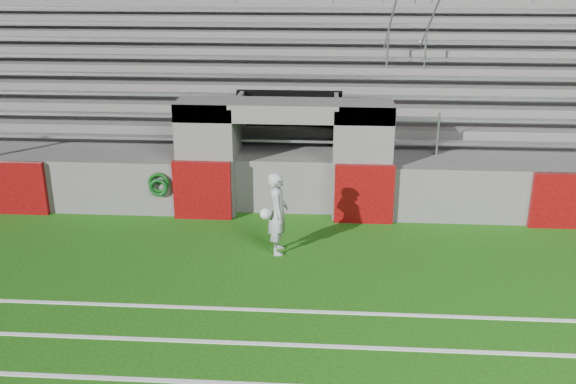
{
  "coord_description": "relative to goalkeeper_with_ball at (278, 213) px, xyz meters",
  "views": [
    {
      "loc": [
        1.03,
        -10.36,
        5.54
      ],
      "look_at": [
        0.2,
        1.8,
        1.1
      ],
      "focal_mm": 40.0,
      "sensor_mm": 36.0,
      "label": 1
    }
  ],
  "objects": [
    {
      "name": "goalkeeper_with_ball",
      "position": [
        0.0,
        0.0,
        0.0
      ],
      "size": [
        0.57,
        0.64,
        1.68
      ],
      "color": "#9FA4A8",
      "rests_on": "ground"
    },
    {
      "name": "stadium_structure",
      "position": [
        -0.03,
        6.68,
        0.65
      ],
      "size": [
        26.0,
        8.48,
        5.42
      ],
      "color": "#555351",
      "rests_on": "ground"
    },
    {
      "name": "ground",
      "position": [
        -0.03,
        -1.29,
        -0.84
      ],
      "size": [
        90.0,
        90.0,
        0.0
      ],
      "primitive_type": "plane",
      "color": "#174E0D",
      "rests_on": "ground"
    },
    {
      "name": "hose_coil",
      "position": [
        -2.81,
        1.64,
        -0.05
      ],
      "size": [
        0.49,
        0.14,
        0.55
      ],
      "color": "#0C3D0F",
      "rests_on": "ground"
    }
  ]
}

